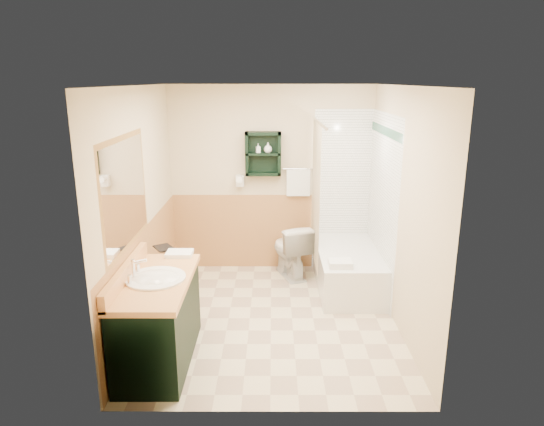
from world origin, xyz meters
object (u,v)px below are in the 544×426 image
at_px(vanity, 158,320).
at_px(soap_bottle_a, 258,151).
at_px(vanity_book, 155,240).
at_px(wall_shelf, 263,154).
at_px(bathtub, 347,268).
at_px(soap_bottle_b, 268,149).
at_px(hair_dryer, 240,181).
at_px(toilet, 290,250).

relative_size(vanity, soap_bottle_a, 10.91).
height_order(vanity, vanity_book, vanity_book).
bearing_deg(vanity_book, wall_shelf, 21.41).
relative_size(bathtub, soap_bottle_b, 11.66).
bearing_deg(wall_shelf, hair_dryer, 175.24).
height_order(soap_bottle_a, soap_bottle_b, soap_bottle_b).
bearing_deg(hair_dryer, toilet, -21.51).
height_order(hair_dryer, vanity_book, hair_dryer).
height_order(wall_shelf, bathtub, wall_shelf).
relative_size(hair_dryer, soap_bottle_b, 1.87).
distance_m(toilet, vanity_book, 1.95).
bearing_deg(vanity_book, bathtub, -9.17).
bearing_deg(toilet, hair_dryer, -41.32).
height_order(vanity_book, soap_bottle_b, soap_bottle_b).
relative_size(wall_shelf, hair_dryer, 2.29).
bearing_deg(wall_shelf, bathtub, -28.51).
bearing_deg(wall_shelf, vanity_book, -125.90).
bearing_deg(soap_bottle_b, wall_shelf, 175.34).
bearing_deg(soap_bottle_b, vanity, -113.63).
relative_size(soap_bottle_a, soap_bottle_b, 0.88).
distance_m(wall_shelf, soap_bottle_b, 0.09).
bearing_deg(bathtub, vanity_book, -156.48).
relative_size(vanity_book, soap_bottle_a, 1.89).
bearing_deg(toilet, vanity, 37.86).
xyz_separation_m(bathtub, soap_bottle_b, (-0.96, 0.55, 1.38)).
bearing_deg(vanity, vanity_book, 102.79).
xyz_separation_m(hair_dryer, bathtub, (1.33, -0.58, -0.96)).
distance_m(hair_dryer, vanity_book, 1.70).
height_order(vanity_book, soap_bottle_a, soap_bottle_a).
xyz_separation_m(vanity_book, soap_bottle_b, (1.12, 1.46, 0.72)).
xyz_separation_m(toilet, soap_bottle_b, (-0.29, 0.22, 1.27)).
xyz_separation_m(toilet, vanity_book, (-1.41, -1.23, 0.55)).
distance_m(hair_dryer, soap_bottle_b, 0.55).
bearing_deg(soap_bottle_b, toilet, -38.25).
height_order(wall_shelf, toilet, wall_shelf).
bearing_deg(vanity_book, soap_bottle_a, 22.97).
bearing_deg(toilet, soap_bottle_b, -58.06).
relative_size(hair_dryer, vanity_book, 1.11).
relative_size(toilet, vanity_book, 3.25).
relative_size(toilet, soap_bottle_a, 6.16).
xyz_separation_m(wall_shelf, soap_bottle_b, (0.06, -0.01, 0.07)).
bearing_deg(soap_bottle_b, bathtub, -29.80).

